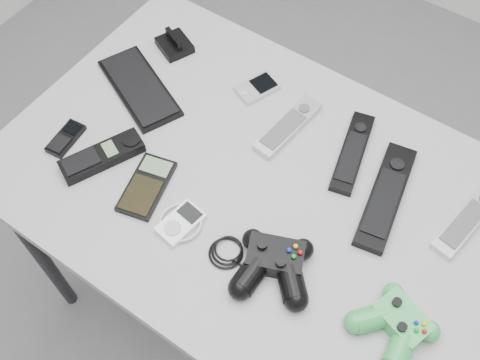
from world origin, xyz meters
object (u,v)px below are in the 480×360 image
Objects in this scene: pda_keyboard at (139,87)px; remote_black_a at (353,152)px; mobile_phone at (66,138)px; controller_black at (274,264)px; cordless_handset at (102,156)px; mp3_player at (180,223)px; remote_black_b at (386,196)px; remote_silver_a at (288,126)px; controller_green at (396,324)px; desk at (265,203)px; remote_silver_b at (468,220)px; pda at (257,88)px; calculator at (147,186)px.

remote_black_a is at bearing 37.52° from pda_keyboard.
mobile_phone is 0.37× the size of controller_black.
mp3_player is (0.24, -0.03, -0.01)m from cordless_handset.
remote_black_b is 2.75× the size of mp3_player.
remote_silver_a is 0.35m from controller_black.
remote_silver_a is 0.34m from mp3_player.
mobile_phone is at bearing -159.90° from controller_green.
remote_silver_b is at bearing 23.01° from desk.
pda is 0.40m from cordless_handset.
desk is 0.39m from controller_green.
remote_silver_b is 2.11× the size of mobile_phone.
remote_black_a is (0.11, 0.18, 0.08)m from desk.
pda_keyboard is at bearing -175.36° from controller_green.
pda and calculator have the same top height.
pda and mobile_phone have the same top height.
pda is at bearing 46.88° from mobile_phone.
calculator is at bearing 173.87° from mp3_player.
controller_green reaches higher than pda_keyboard.
remote_silver_a is at bearing 47.39° from calculator.
desk is 5.94× the size of remote_silver_a.
mobile_phone is 0.52× the size of cordless_handset.
mp3_player is (0.34, -0.02, 0.00)m from mobile_phone.
pda_keyboard is 1.16× the size of remote_black_a.
pda_keyboard is 0.28m from pda.
mobile_phone is at bearing -76.44° from pda_keyboard.
controller_black is (-0.27, -0.31, 0.02)m from remote_silver_b.
desk is 7.84× the size of controller_green.
mp3_player is at bearing -147.83° from remote_black_b.
remote_black_a is 0.39m from controller_green.
controller_black reaches higher than pda_keyboard.
remote_black_a is at bearing 140.99° from remote_black_b.
controller_black is at bearing -121.37° from remote_silver_b.
remote_black_b is at bearing -154.80° from remote_silver_b.
pda_keyboard is 1.29× the size of remote_silver_a.
controller_green reaches higher than remote_black_a.
controller_black reaches higher than desk.
mobile_phone is (-0.66, -0.27, -0.00)m from remote_black_b.
calculator is 1.57× the size of mp3_player.
mp3_player reaches higher than pda.
desk is at bearing 48.20° from cordless_handset.
calculator is at bearing -5.16° from mobile_phone.
controller_green is at bearing 10.92° from pda_keyboard.
remote_silver_a is at bearing 173.14° from remote_black_a.
remote_black_b reaches higher than pda_keyboard.
remote_silver_b is at bearing 16.28° from pda.
controller_black is 1.76× the size of controller_green.
remote_black_b is 0.71m from mobile_phone.
pda is 0.65× the size of controller_green.
mp3_player is at bearing -28.67° from calculator.
cordless_handset is (0.06, -0.20, 0.01)m from pda_keyboard.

